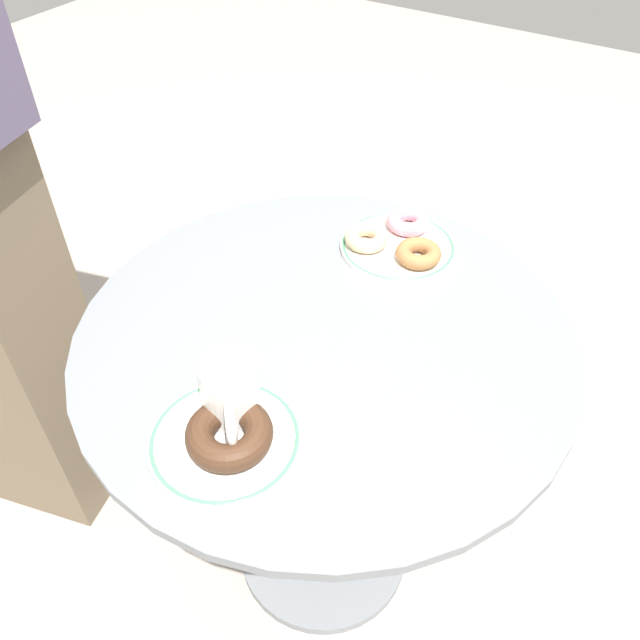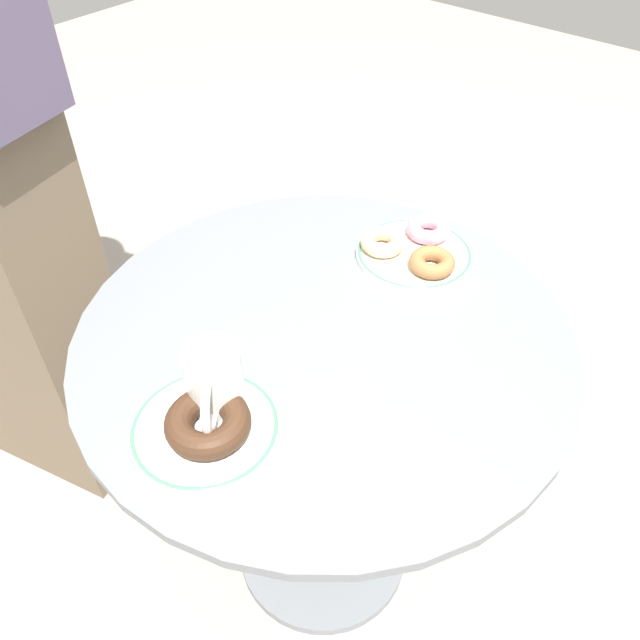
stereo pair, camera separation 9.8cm
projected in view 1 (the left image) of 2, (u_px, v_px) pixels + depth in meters
The scene contains 9 objects.
ground_plane at pixel (323, 552), 1.48m from camera, with size 7.00×7.00×0.02m, color #9E9389.
cafe_table at pixel (324, 412), 1.12m from camera, with size 0.77×0.77×0.71m.
plate_left at pixel (227, 441), 0.83m from camera, with size 0.20×0.20×0.01m.
plate_right at pixel (397, 246), 1.14m from camera, with size 0.20×0.20×0.01m.
donut_chocolate at pixel (229, 434), 0.81m from camera, with size 0.11×0.11×0.04m, color #422819.
donut_pink_frosted at pixel (408, 221), 1.16m from camera, with size 0.08×0.08×0.03m, color pink.
donut_glazed at pixel (367, 237), 1.12m from camera, with size 0.08×0.08×0.03m, color #E0B789.
donut_cinnamon at pixel (418, 253), 1.09m from camera, with size 0.08×0.08×0.03m, color #A36B3D.
coffee_mug at pixel (230, 394), 0.83m from camera, with size 0.11×0.10×0.10m.
Camera 1 is at (-0.60, -0.37, 1.40)m, focal length 35.91 mm.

